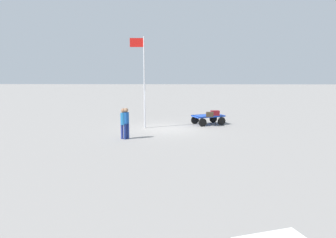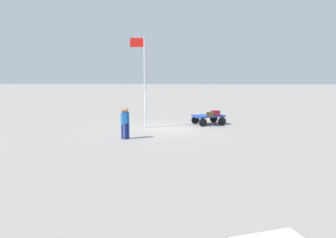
# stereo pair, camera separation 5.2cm
# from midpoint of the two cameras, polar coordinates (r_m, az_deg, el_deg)

# --- Properties ---
(ground_plane) EXTENTS (120.00, 120.00, 0.00)m
(ground_plane) POSITION_cam_midpoint_polar(r_m,az_deg,el_deg) (21.64, -0.29, -1.66)
(ground_plane) COLOR gray
(luggage_cart) EXTENTS (2.39, 1.97, 0.66)m
(luggage_cart) POSITION_cam_midpoint_polar(r_m,az_deg,el_deg) (23.29, 6.99, 0.23)
(luggage_cart) COLOR blue
(luggage_cart) RESTS_ON ground
(suitcase_maroon) EXTENTS (0.53, 0.40, 0.31)m
(suitcase_maroon) POSITION_cam_midpoint_polar(r_m,az_deg,el_deg) (22.52, 7.31, 0.79)
(suitcase_maroon) COLOR #352B1D
(suitcase_maroon) RESTS_ON luggage_cart
(suitcase_olive) EXTENTS (0.62, 0.43, 0.34)m
(suitcase_olive) POSITION_cam_midpoint_polar(r_m,az_deg,el_deg) (23.14, 8.21, 1.02)
(suitcase_olive) COLOR maroon
(suitcase_olive) RESTS_ON luggage_cart
(worker_lead) EXTENTS (0.44, 0.44, 1.74)m
(worker_lead) POSITION_cam_midpoint_polar(r_m,az_deg,el_deg) (18.47, -7.07, -0.35)
(worker_lead) COLOR navy
(worker_lead) RESTS_ON ground
(worker_trailing) EXTENTS (0.36, 0.36, 1.72)m
(worker_trailing) POSITION_cam_midpoint_polar(r_m,az_deg,el_deg) (18.51, -7.53, -0.33)
(worker_trailing) COLOR navy
(worker_trailing) RESTS_ON ground
(flagpole) EXTENTS (0.96, 0.10, 5.90)m
(flagpole) POSITION_cam_midpoint_polar(r_m,az_deg,el_deg) (21.63, -4.21, 7.52)
(flagpole) COLOR silver
(flagpole) RESTS_ON ground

